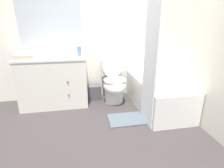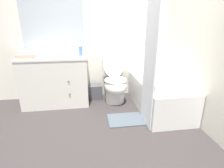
{
  "view_description": "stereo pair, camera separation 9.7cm",
  "coord_description": "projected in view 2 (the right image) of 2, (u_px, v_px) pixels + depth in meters",
  "views": [
    {
      "loc": [
        -0.3,
        -1.75,
        1.39
      ],
      "look_at": [
        0.15,
        0.69,
        0.51
      ],
      "focal_mm": 28.0,
      "sensor_mm": 36.0,
      "label": 1
    },
    {
      "loc": [
        -0.21,
        -1.76,
        1.39
      ],
      "look_at": [
        0.15,
        0.69,
        0.51
      ],
      "focal_mm": 28.0,
      "sensor_mm": 36.0,
      "label": 2
    }
  ],
  "objects": [
    {
      "name": "vanity_cabinet",
      "position": [
        56.0,
        80.0,
        3.05
      ],
      "size": [
        1.12,
        0.59,
        0.86
      ],
      "color": "silver",
      "rests_on": "ground_plane"
    },
    {
      "name": "tissue_box",
      "position": [
        72.0,
        52.0,
        3.05
      ],
      "size": [
        0.11,
        0.13,
        0.11
      ],
      "color": "beige",
      "rests_on": "vanity_cabinet"
    },
    {
      "name": "ground_plane",
      "position": [
        108.0,
        143.0,
        2.14
      ],
      "size": [
        14.0,
        14.0,
        0.0
      ],
      "primitive_type": "plane",
      "color": "#383333"
    },
    {
      "name": "soap_dispenser",
      "position": [
        81.0,
        51.0,
        2.94
      ],
      "size": [
        0.07,
        0.07,
        0.18
      ],
      "color": "#4C7AB2",
      "rests_on": "vanity_cabinet"
    },
    {
      "name": "wall_back",
      "position": [
        96.0,
        30.0,
        3.17
      ],
      "size": [
        8.0,
        0.06,
        2.5
      ],
      "color": "white",
      "rests_on": "ground_plane"
    },
    {
      "name": "hand_towel_folded",
      "position": [
        26.0,
        56.0,
        2.72
      ],
      "size": [
        0.25,
        0.16,
        0.06
      ],
      "color": "tan",
      "rests_on": "vanity_cabinet"
    },
    {
      "name": "toilet",
      "position": [
        115.0,
        84.0,
        3.15
      ],
      "size": [
        0.4,
        0.66,
        0.88
      ],
      "color": "white",
      "rests_on": "ground_plane"
    },
    {
      "name": "bath_towel_folded",
      "position": [
        163.0,
        87.0,
        2.46
      ],
      "size": [
        0.32,
        0.25,
        0.1
      ],
      "color": "white",
      "rests_on": "bathtub"
    },
    {
      "name": "wall_right",
      "position": [
        189.0,
        32.0,
        2.62
      ],
      "size": [
        0.05,
        2.53,
        2.5
      ],
      "color": "white",
      "rests_on": "ground_plane"
    },
    {
      "name": "shower_curtain",
      "position": [
        150.0,
        57.0,
        2.24
      ],
      "size": [
        0.01,
        0.42,
        1.92
      ],
      "color": "white",
      "rests_on": "ground_plane"
    },
    {
      "name": "bath_mat",
      "position": [
        126.0,
        119.0,
        2.63
      ],
      "size": [
        0.54,
        0.38,
        0.02
      ],
      "color": "#4C5660",
      "rests_on": "ground_plane"
    },
    {
      "name": "wastebasket",
      "position": [
        96.0,
        92.0,
        3.34
      ],
      "size": [
        0.24,
        0.21,
        0.27
      ],
      "color": "#4C4C51",
      "rests_on": "ground_plane"
    },
    {
      "name": "bathtub",
      "position": [
        158.0,
        94.0,
        2.96
      ],
      "size": [
        0.69,
        1.41,
        0.49
      ],
      "color": "white",
      "rests_on": "ground_plane"
    },
    {
      "name": "sink_faucet",
      "position": [
        55.0,
        52.0,
        3.09
      ],
      "size": [
        0.14,
        0.12,
        0.12
      ],
      "color": "silver",
      "rests_on": "vanity_cabinet"
    }
  ]
}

